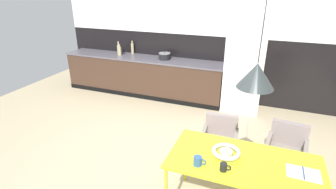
{
  "coord_description": "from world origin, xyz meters",
  "views": [
    {
      "loc": [
        1.33,
        -2.75,
        2.44
      ],
      "look_at": [
        -0.02,
        0.73,
        0.86
      ],
      "focal_mm": 27.85,
      "sensor_mm": 36.0,
      "label": 1
    }
  ],
  "objects_px": {
    "cooking_pot": "(165,56)",
    "bottle_spice_small": "(132,48)",
    "dining_table": "(244,165)",
    "armchair_corner_seat": "(220,135)",
    "fruit_bowl": "(226,152)",
    "mug_dark_espresso": "(198,161)",
    "mug_white_ceramic": "(224,167)",
    "refrigerator_column": "(245,64)",
    "bottle_oil_tall": "(120,51)",
    "armchair_by_stool": "(287,145)",
    "open_book": "(303,173)",
    "bottle_vinegar_dark": "(119,49)",
    "pendant_lamp_over_table_near": "(256,75)"
  },
  "relations": [
    {
      "from": "mug_dark_espresso",
      "to": "bottle_vinegar_dark",
      "type": "relative_size",
      "value": 0.42
    },
    {
      "from": "armchair_by_stool",
      "to": "open_book",
      "type": "distance_m",
      "value": 0.93
    },
    {
      "from": "armchair_by_stool",
      "to": "bottle_vinegar_dark",
      "type": "relative_size",
      "value": 2.54
    },
    {
      "from": "mug_white_ceramic",
      "to": "pendant_lamp_over_table_near",
      "type": "xyz_separation_m",
      "value": [
        0.18,
        0.24,
        0.89
      ]
    },
    {
      "from": "mug_dark_espresso",
      "to": "bottle_oil_tall",
      "type": "xyz_separation_m",
      "value": [
        -2.74,
        3.1,
        0.2
      ]
    },
    {
      "from": "armchair_corner_seat",
      "to": "fruit_bowl",
      "type": "xyz_separation_m",
      "value": [
        0.2,
        -0.84,
        0.32
      ]
    },
    {
      "from": "dining_table",
      "to": "bottle_vinegar_dark",
      "type": "distance_m",
      "value": 4.39
    },
    {
      "from": "open_book",
      "to": "bottle_spice_small",
      "type": "distance_m",
      "value": 4.71
    },
    {
      "from": "mug_white_ceramic",
      "to": "pendant_lamp_over_table_near",
      "type": "relative_size",
      "value": 0.09
    },
    {
      "from": "refrigerator_column",
      "to": "mug_dark_espresso",
      "type": "relative_size",
      "value": 15.21
    },
    {
      "from": "dining_table",
      "to": "pendant_lamp_over_table_near",
      "type": "height_order",
      "value": "pendant_lamp_over_table_near"
    },
    {
      "from": "armchair_by_stool",
      "to": "bottle_spice_small",
      "type": "height_order",
      "value": "bottle_spice_small"
    },
    {
      "from": "refrigerator_column",
      "to": "pendant_lamp_over_table_near",
      "type": "xyz_separation_m",
      "value": [
        0.32,
        -2.87,
        0.7
      ]
    },
    {
      "from": "fruit_bowl",
      "to": "cooking_pot",
      "type": "relative_size",
      "value": 1.16
    },
    {
      "from": "dining_table",
      "to": "armchair_by_stool",
      "type": "height_order",
      "value": "armchair_by_stool"
    },
    {
      "from": "fruit_bowl",
      "to": "bottle_oil_tall",
      "type": "xyz_separation_m",
      "value": [
        -2.98,
        2.84,
        0.2
      ]
    },
    {
      "from": "bottle_oil_tall",
      "to": "bottle_vinegar_dark",
      "type": "xyz_separation_m",
      "value": [
        -0.07,
        0.08,
        0.02
      ]
    },
    {
      "from": "mug_white_ceramic",
      "to": "cooking_pot",
      "type": "height_order",
      "value": "cooking_pot"
    },
    {
      "from": "dining_table",
      "to": "armchair_corner_seat",
      "type": "distance_m",
      "value": 0.97
    },
    {
      "from": "cooking_pot",
      "to": "mug_dark_espresso",
      "type": "bearing_deg",
      "value": -62.77
    },
    {
      "from": "armchair_by_stool",
      "to": "mug_white_ceramic",
      "type": "bearing_deg",
      "value": 67.68
    },
    {
      "from": "cooking_pot",
      "to": "bottle_spice_small",
      "type": "height_order",
      "value": "bottle_spice_small"
    },
    {
      "from": "armchair_corner_seat",
      "to": "bottle_oil_tall",
      "type": "bearing_deg",
      "value": -40.19
    },
    {
      "from": "cooking_pot",
      "to": "mug_white_ceramic",
      "type": "bearing_deg",
      "value": -59.11
    },
    {
      "from": "bottle_spice_small",
      "to": "armchair_corner_seat",
      "type": "bearing_deg",
      "value": -41.24
    },
    {
      "from": "armchair_by_stool",
      "to": "bottle_spice_small",
      "type": "xyz_separation_m",
      "value": [
        -3.44,
        2.23,
        0.53
      ]
    },
    {
      "from": "fruit_bowl",
      "to": "cooking_pot",
      "type": "distance_m",
      "value": 3.44
    },
    {
      "from": "refrigerator_column",
      "to": "mug_dark_espresso",
      "type": "height_order",
      "value": "refrigerator_column"
    },
    {
      "from": "bottle_spice_small",
      "to": "bottle_vinegar_dark",
      "type": "height_order",
      "value": "bottle_spice_small"
    },
    {
      "from": "open_book",
      "to": "mug_dark_espresso",
      "type": "bearing_deg",
      "value": -166.45
    },
    {
      "from": "cooking_pot",
      "to": "bottle_vinegar_dark",
      "type": "bearing_deg",
      "value": 178.65
    },
    {
      "from": "refrigerator_column",
      "to": "mug_white_ceramic",
      "type": "distance_m",
      "value": 3.12
    },
    {
      "from": "armchair_corner_seat",
      "to": "armchair_by_stool",
      "type": "height_order",
      "value": "armchair_by_stool"
    },
    {
      "from": "fruit_bowl",
      "to": "bottle_spice_small",
      "type": "height_order",
      "value": "bottle_spice_small"
    },
    {
      "from": "bottle_vinegar_dark",
      "to": "open_book",
      "type": "bearing_deg",
      "value": -37.74
    },
    {
      "from": "refrigerator_column",
      "to": "cooking_pot",
      "type": "bearing_deg",
      "value": 178.93
    },
    {
      "from": "mug_dark_espresso",
      "to": "bottle_spice_small",
      "type": "distance_m",
      "value": 4.21
    },
    {
      "from": "pendant_lamp_over_table_near",
      "to": "dining_table",
      "type": "bearing_deg",
      "value": -90.0
    },
    {
      "from": "armchair_corner_seat",
      "to": "open_book",
      "type": "bearing_deg",
      "value": 133.53
    },
    {
      "from": "armchair_by_stool",
      "to": "bottle_vinegar_dark",
      "type": "height_order",
      "value": "bottle_vinegar_dark"
    },
    {
      "from": "bottle_oil_tall",
      "to": "pendant_lamp_over_table_near",
      "type": "bearing_deg",
      "value": -41.99
    },
    {
      "from": "armchair_corner_seat",
      "to": "armchair_by_stool",
      "type": "relative_size",
      "value": 0.96
    },
    {
      "from": "refrigerator_column",
      "to": "bottle_vinegar_dark",
      "type": "height_order",
      "value": "refrigerator_column"
    },
    {
      "from": "fruit_bowl",
      "to": "cooking_pot",
      "type": "bearing_deg",
      "value": 122.73
    },
    {
      "from": "bottle_oil_tall",
      "to": "bottle_vinegar_dark",
      "type": "distance_m",
      "value": 0.11
    },
    {
      "from": "bottle_oil_tall",
      "to": "pendant_lamp_over_table_near",
      "type": "xyz_separation_m",
      "value": [
        3.17,
        -2.86,
        0.68
      ]
    },
    {
      "from": "dining_table",
      "to": "mug_white_ceramic",
      "type": "xyz_separation_m",
      "value": [
        -0.18,
        -0.23,
        0.09
      ]
    },
    {
      "from": "dining_table",
      "to": "mug_white_ceramic",
      "type": "relative_size",
      "value": 13.97
    },
    {
      "from": "armchair_corner_seat",
      "to": "open_book",
      "type": "distance_m",
      "value": 1.31
    },
    {
      "from": "refrigerator_column",
      "to": "bottle_vinegar_dark",
      "type": "relative_size",
      "value": 6.46
    }
  ]
}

